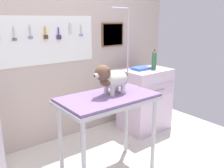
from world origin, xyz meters
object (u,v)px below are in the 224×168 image
at_px(dog, 111,78).
at_px(soda_bottle, 154,60).
at_px(grooming_table, 109,105).
at_px(grooming_arm, 127,87).
at_px(cabinet_right, 145,99).

distance_m(dog, soda_bottle, 1.23).
height_order(grooming_table, grooming_arm, grooming_arm).
relative_size(dog, cabinet_right, 0.48).
relative_size(grooming_table, soda_bottle, 3.47).
bearing_deg(dog, grooming_arm, 31.14).
relative_size(grooming_table, cabinet_right, 1.09).
height_order(dog, cabinet_right, dog).
bearing_deg(dog, cabinet_right, 27.15).
height_order(grooming_arm, cabinet_right, grooming_arm).
bearing_deg(cabinet_right, grooming_arm, -156.12).
distance_m(dog, cabinet_right, 1.33).
bearing_deg(soda_bottle, grooming_arm, -164.42).
height_order(grooming_table, dog, dog).
height_order(dog, soda_bottle, soda_bottle).
xyz_separation_m(cabinet_right, soda_bottle, (0.08, -0.07, 0.59)).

